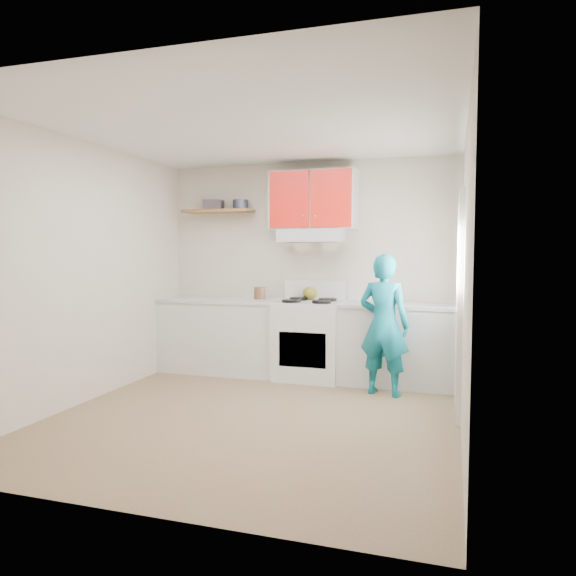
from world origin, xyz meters
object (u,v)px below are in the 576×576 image
(stove, at_px, (310,340))
(person, at_px, (384,325))
(tin, at_px, (241,204))
(crock, at_px, (260,294))
(kettle, at_px, (310,293))

(stove, xyz_separation_m, person, (0.93, -0.46, 0.28))
(tin, bearing_deg, stove, -10.49)
(tin, bearing_deg, crock, -14.11)
(kettle, bearing_deg, stove, -79.92)
(kettle, bearing_deg, tin, -177.64)
(stove, height_order, crock, crock)
(tin, height_order, kettle, tin)
(crock, bearing_deg, kettle, 13.67)
(person, bearing_deg, crock, -6.71)
(tin, xyz_separation_m, kettle, (0.89, 0.08, -1.09))
(crock, xyz_separation_m, person, (1.60, -0.56, -0.24))
(stove, bearing_deg, person, -26.19)
(stove, xyz_separation_m, tin, (-0.94, 0.17, 1.64))
(stove, xyz_separation_m, kettle, (-0.06, 0.25, 0.54))
(crock, height_order, person, person)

